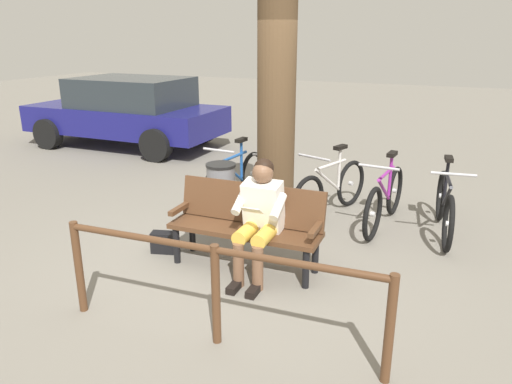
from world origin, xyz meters
name	(u,v)px	position (x,y,z in m)	size (l,w,h in m)	color
ground_plane	(237,257)	(0.00, 0.00, 0.00)	(40.00, 40.00, 0.00)	slate
bench	(247,220)	(-0.18, 0.10, 0.51)	(1.61, 0.52, 0.87)	#51331E
person_reading	(260,214)	(-0.39, 0.26, 0.66)	(0.50, 0.77, 1.20)	white
handbag	(165,242)	(0.80, 0.21, 0.12)	(0.30, 0.14, 0.24)	black
tree_trunk	(277,79)	(-0.10, -0.88, 1.87)	(0.45, 0.45, 3.73)	#4C3823
litter_bin	(221,196)	(0.54, -0.69, 0.42)	(0.37, 0.37, 0.84)	slate
bicycle_purple	(445,206)	(-2.03, -1.62, 0.36)	(0.48, 1.67, 0.94)	black
bicycle_silver	(385,199)	(-1.32, -1.59, 0.36)	(0.48, 1.68, 0.94)	black
bicycle_red	(331,189)	(-0.58, -1.71, 0.36)	(0.66, 1.61, 0.94)	black
bicycle_blue	(278,185)	(0.14, -1.60, 0.36)	(0.48, 1.67, 0.94)	black
bicycle_black	(235,180)	(0.79, -1.58, 0.36)	(0.48, 1.68, 0.94)	black
railing_fence	(215,277)	(-0.53, 1.45, 0.58)	(2.70, 0.21, 0.85)	#51331E
parked_car	(128,111)	(4.56, -4.06, 0.77)	(4.21, 2.04, 1.47)	navy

